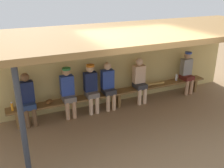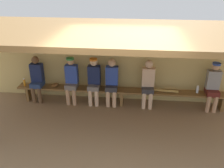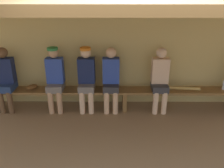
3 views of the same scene
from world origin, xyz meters
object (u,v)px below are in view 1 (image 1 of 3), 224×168
(water_bottle_clear, at_px, (176,77))
(water_bottle_green, at_px, (12,107))
(support_post, at_px, (23,128))
(baseball_glove_worn, at_px, (49,102))
(player_shirtless_tan, at_px, (91,86))
(player_in_red, at_px, (108,84))
(player_in_blue, at_px, (28,97))
(player_middle, at_px, (68,90))
(player_rightmost, at_px, (187,71))
(player_leftmost, at_px, (140,79))
(baseball_bat, at_px, (151,84))
(bench, at_px, (118,94))

(water_bottle_clear, xyz_separation_m, water_bottle_green, (-4.88, -0.05, 0.00))
(support_post, height_order, baseball_glove_worn, support_post)
(player_shirtless_tan, bearing_deg, player_in_red, -0.06)
(player_in_blue, bearing_deg, player_middle, 0.03)
(player_rightmost, height_order, player_middle, same)
(support_post, relative_size, player_rightmost, 1.64)
(player_in_blue, relative_size, player_rightmost, 0.99)
(support_post, distance_m, player_rightmost, 5.59)
(player_in_blue, relative_size, player_leftmost, 1.00)
(support_post, relative_size, player_middle, 1.64)
(player_rightmost, relative_size, player_shirtless_tan, 1.00)
(water_bottle_green, bearing_deg, baseball_bat, 0.39)
(water_bottle_clear, distance_m, water_bottle_green, 4.88)
(bench, relative_size, player_middle, 4.46)
(support_post, bearing_deg, player_shirtless_tan, 47.13)
(player_rightmost, height_order, water_bottle_green, player_rightmost)
(player_rightmost, relative_size, baseball_glove_worn, 5.60)
(bench, distance_m, player_in_blue, 2.46)
(water_bottle_clear, bearing_deg, baseball_glove_worn, -179.91)
(support_post, xyz_separation_m, baseball_glove_worn, (0.81, 2.12, -0.60))
(water_bottle_clear, height_order, baseball_bat, water_bottle_clear)
(support_post, bearing_deg, player_in_blue, 81.91)
(support_post, height_order, water_bottle_green, support_post)
(player_in_red, height_order, baseball_glove_worn, player_in_red)
(bench, xyz_separation_m, player_in_red, (-0.29, 0.00, 0.34))
(player_rightmost, height_order, water_bottle_clear, player_rightmost)
(player_middle, bearing_deg, water_bottle_green, -178.75)
(player_in_blue, distance_m, player_in_red, 2.15)
(player_shirtless_tan, bearing_deg, bench, -0.26)
(player_middle, bearing_deg, water_bottle_clear, 0.38)
(baseball_glove_worn, distance_m, baseball_bat, 3.06)
(player_shirtless_tan, relative_size, baseball_glove_worn, 5.60)
(player_in_red, height_order, player_middle, player_middle)
(player_in_red, xyz_separation_m, player_rightmost, (2.72, 0.00, 0.02))
(water_bottle_clear, bearing_deg, player_middle, -179.62)
(player_in_red, height_order, water_bottle_green, player_in_red)
(support_post, height_order, bench, support_post)
(player_rightmost, relative_size, water_bottle_green, 6.03)
(player_leftmost, bearing_deg, bench, -179.75)
(player_in_blue, height_order, player_rightmost, player_rightmost)
(player_shirtless_tan, relative_size, water_bottle_green, 6.03)
(player_in_red, relative_size, player_shirtless_tan, 0.99)
(support_post, height_order, player_leftmost, support_post)
(player_leftmost, bearing_deg, player_in_red, 180.00)
(player_shirtless_tan, height_order, baseball_glove_worn, player_shirtless_tan)
(player_in_blue, distance_m, player_rightmost, 4.87)
(player_middle, bearing_deg, player_leftmost, -0.01)
(support_post, relative_size, bench, 0.37)
(player_middle, bearing_deg, support_post, -121.94)
(player_shirtless_tan, xyz_separation_m, baseball_bat, (1.91, -0.00, -0.25))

